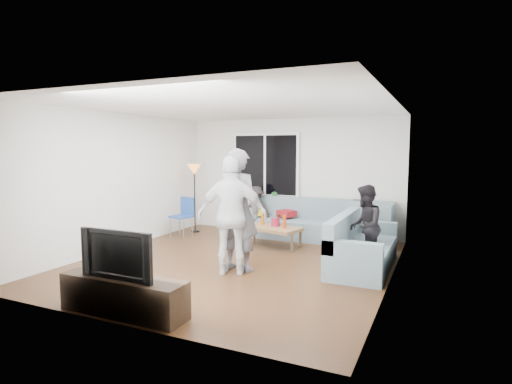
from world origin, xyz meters
The scene contains 30 objects.
floor centered at (0.00, 0.00, -0.02)m, with size 5.00×5.50×0.04m, color #56351C.
ceiling centered at (0.00, 0.00, 2.62)m, with size 5.00×5.50×0.04m, color white.
wall_back centered at (0.00, 2.77, 1.30)m, with size 5.00×0.04×2.60m, color silver.
wall_front centered at (0.00, -2.77, 1.30)m, with size 5.00×0.04×2.60m, color silver.
wall_left centered at (-2.52, 0.00, 1.30)m, with size 0.04×5.50×2.60m, color silver.
wall_right centered at (2.52, 0.00, 1.30)m, with size 0.04×5.50×2.60m, color silver.
window_frame centered at (-0.60, 2.69, 1.55)m, with size 1.62×0.06×1.47m, color white.
window_glass centered at (-0.60, 2.65, 1.55)m, with size 1.50×0.02×1.35m, color black.
window_mullion centered at (-0.60, 2.64, 1.55)m, with size 0.05×0.03×1.35m, color white.
radiator centered at (-0.60, 2.65, 0.31)m, with size 1.30×0.12×0.62m, color silver.
potted_plant centered at (-0.37, 2.62, 0.79)m, with size 0.18×0.15×0.33m, color #28642A.
vase centered at (-0.86, 2.62, 0.72)m, with size 0.18×0.18×0.19m, color silver.
sofa_back_section centered at (0.42, 2.27, 0.42)m, with size 2.30×0.85×0.85m, color slate, non-canonical shape.
sofa_right_section centered at (2.02, 0.57, 0.42)m, with size 0.85×2.00×0.85m, color slate, non-canonical shape.
sofa_corner centered at (1.87, 2.27, 0.42)m, with size 0.85×0.85×0.85m, color slate.
cushion_yellow centered at (-0.66, 2.25, 0.51)m, with size 0.38×0.32×0.14m, color gold.
cushion_red centered at (0.05, 2.33, 0.51)m, with size 0.36×0.30×0.13m, color maroon.
coffee_table centered at (0.13, 1.29, 0.20)m, with size 1.10×0.60×0.40m, color #9A744A.
pitcher centered at (0.17, 1.36, 0.49)m, with size 0.17×0.17×0.17m, color maroon.
side_chair centered at (-2.05, 1.36, 0.43)m, with size 0.40×0.40×0.86m, color #23499B, non-canonical shape.
floor_lamp centered at (-2.05, 1.92, 0.78)m, with size 0.32×0.32×1.56m, color orange, non-canonical shape.
player_left centered at (0.24, -0.37, 0.96)m, with size 0.70×0.46×1.92m, color #54545A.
player_right centered at (0.24, -0.59, 0.91)m, with size 1.07×0.44×1.82m, color silver.
spectator_right centered at (2.02, 0.66, 0.67)m, with size 0.65×0.51×1.34m, color black.
spectator_back centered at (-0.67, 2.30, 0.54)m, with size 0.70×0.40×1.08m, color black.
tv_console centered at (-0.19, -2.50, 0.22)m, with size 1.60×0.40×0.44m, color #312418.
television centered at (-0.19, -2.50, 0.73)m, with size 1.00×0.13×0.57m, color black.
bottle_a centered at (-0.13, 1.44, 0.50)m, with size 0.07×0.07×0.20m, color #C25A0B.
bottle_c centered at (0.21, 1.44, 0.51)m, with size 0.07×0.07×0.23m, color black.
bottle_d centered at (0.40, 1.25, 0.53)m, with size 0.07×0.07×0.26m, color red.
Camera 1 is at (3.14, -6.09, 1.92)m, focal length 28.96 mm.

